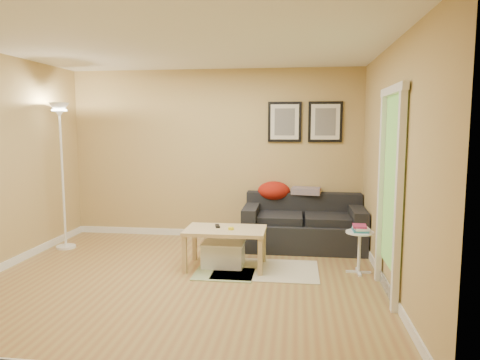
{
  "coord_description": "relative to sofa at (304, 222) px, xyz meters",
  "views": [
    {
      "loc": [
        1.27,
        -4.67,
        1.74
      ],
      "look_at": [
        0.55,
        0.85,
        1.05
      ],
      "focal_mm": 32.7,
      "sensor_mm": 36.0,
      "label": 1
    }
  ],
  "objects": [
    {
      "name": "book_stack",
      "position": [
        0.65,
        -1.01,
        0.17
      ],
      "size": [
        0.24,
        0.27,
        0.07
      ],
      "primitive_type": null,
      "rotation": [
        0.0,
        0.0,
        -0.3
      ],
      "color": "teal",
      "rests_on": "side_table"
    },
    {
      "name": "ceiling",
      "position": [
        -1.38,
        -1.53,
        2.23
      ],
      "size": [
        4.5,
        4.5,
        0.0
      ],
      "primitive_type": "plane",
      "rotation": [
        3.14,
        0.0,
        0.0
      ],
      "color": "white",
      "rests_on": "wall_back"
    },
    {
      "name": "coffee_table",
      "position": [
        -0.97,
        -1.03,
        -0.13
      ],
      "size": [
        1.06,
        0.74,
        0.49
      ],
      "primitive_type": null,
      "rotation": [
        0.0,
        0.0,
        -0.15
      ],
      "color": "tan",
      "rests_on": "ground"
    },
    {
      "name": "wall_back",
      "position": [
        -1.38,
        0.47,
        0.92
      ],
      "size": [
        4.5,
        0.0,
        4.5
      ],
      "primitive_type": "plane",
      "rotation": [
        1.57,
        0.0,
        0.0
      ],
      "color": "tan",
      "rests_on": "ground"
    },
    {
      "name": "side_table",
      "position": [
        0.64,
        -1.03,
        -0.12
      ],
      "size": [
        0.33,
        0.33,
        0.5
      ],
      "primitive_type": null,
      "color": "white",
      "rests_on": "ground"
    },
    {
      "name": "baseboard_back",
      "position": [
        -1.38,
        0.46,
        -0.33
      ],
      "size": [
        4.5,
        0.02,
        0.1
      ],
      "primitive_type": "cube",
      "color": "white",
      "rests_on": "ground"
    },
    {
      "name": "floor",
      "position": [
        -1.38,
        -1.53,
        -0.38
      ],
      "size": [
        4.5,
        4.5,
        0.0
      ],
      "primitive_type": "plane",
      "color": "#9F8144",
      "rests_on": "ground"
    },
    {
      "name": "storage_bin",
      "position": [
        -1.0,
        -1.01,
        -0.22
      ],
      "size": [
        0.52,
        0.38,
        0.32
      ],
      "primitive_type": null,
      "color": "white",
      "rests_on": "ground"
    },
    {
      "name": "wall_right",
      "position": [
        0.87,
        -1.53,
        0.92
      ],
      "size": [
        0.0,
        4.0,
        4.0
      ],
      "primitive_type": "plane",
      "rotation": [
        1.57,
        0.0,
        -1.57
      ],
      "color": "tan",
      "rests_on": "ground"
    },
    {
      "name": "remote_control",
      "position": [
        -1.08,
        -0.94,
        0.12
      ],
      "size": [
        0.09,
        0.17,
        0.02
      ],
      "primitive_type": "cube",
      "rotation": [
        0.0,
        0.0,
        0.26
      ],
      "color": "black",
      "rests_on": "coffee_table"
    },
    {
      "name": "green_runner",
      "position": [
        -0.94,
        -1.3,
        -0.37
      ],
      "size": [
        0.7,
        0.5,
        0.01
      ],
      "primitive_type": "cube",
      "color": "#668C4C",
      "rests_on": "ground"
    },
    {
      "name": "baseboard_right",
      "position": [
        0.86,
        -1.53,
        -0.33
      ],
      "size": [
        0.02,
        4.0,
        0.1
      ],
      "primitive_type": "cube",
      "color": "white",
      "rests_on": "ground"
    },
    {
      "name": "plaid_throw",
      "position": [
        0.04,
        0.32,
        0.41
      ],
      "size": [
        0.45,
        0.32,
        0.1
      ],
      "primitive_type": null,
      "rotation": [
        0.0,
        0.0,
        -0.14
      ],
      "color": "tan",
      "rests_on": "sofa"
    },
    {
      "name": "wall_front",
      "position": [
        -1.38,
        -3.53,
        0.92
      ],
      "size": [
        4.5,
        0.0,
        4.5
      ],
      "primitive_type": "plane",
      "rotation": [
        -1.57,
        0.0,
        0.0
      ],
      "color": "tan",
      "rests_on": "ground"
    },
    {
      "name": "area_rug",
      "position": [
        -0.46,
        -1.08,
        -0.37
      ],
      "size": [
        1.25,
        0.85,
        0.01
      ],
      "primitive_type": "cube",
      "color": "beige",
      "rests_on": "ground"
    },
    {
      "name": "red_throw",
      "position": [
        -0.45,
        0.31,
        0.4
      ],
      "size": [
        0.48,
        0.36,
        0.28
      ],
      "primitive_type": null,
      "color": "#AB250F",
      "rests_on": "sofa"
    },
    {
      "name": "doorway",
      "position": [
        0.82,
        -1.68,
        0.65
      ],
      "size": [
        0.12,
        1.01,
        2.13
      ],
      "primitive_type": null,
      "color": "white",
      "rests_on": "ground"
    },
    {
      "name": "framed_print_right",
      "position": [
        0.3,
        0.45,
        1.43
      ],
      "size": [
        0.5,
        0.04,
        0.6
      ],
      "primitive_type": null,
      "color": "black",
      "rests_on": "wall_back"
    },
    {
      "name": "sofa",
      "position": [
        0.0,
        0.0,
        0.0
      ],
      "size": [
        1.7,
        0.9,
        0.75
      ],
      "primitive_type": null,
      "color": "black",
      "rests_on": "ground"
    },
    {
      "name": "floor_lamp",
      "position": [
        -3.38,
        -0.47,
        0.6
      ],
      "size": [
        0.27,
        0.27,
        2.07
      ],
      "primitive_type": null,
      "color": "white",
      "rests_on": "ground"
    },
    {
      "name": "baseboard_left",
      "position": [
        -3.62,
        -1.53,
        -0.33
      ],
      "size": [
        0.02,
        4.0,
        0.1
      ],
      "primitive_type": "cube",
      "color": "white",
      "rests_on": "ground"
    },
    {
      "name": "framed_print_left",
      "position": [
        -0.3,
        0.45,
        1.43
      ],
      "size": [
        0.5,
        0.04,
        0.6
      ],
      "primitive_type": null,
      "color": "black",
      "rests_on": "wall_back"
    },
    {
      "name": "tape_roll",
      "position": [
        -0.89,
        -1.07,
        0.13
      ],
      "size": [
        0.07,
        0.07,
        0.03
      ],
      "primitive_type": "cylinder",
      "color": "yellow",
      "rests_on": "coffee_table"
    }
  ]
}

